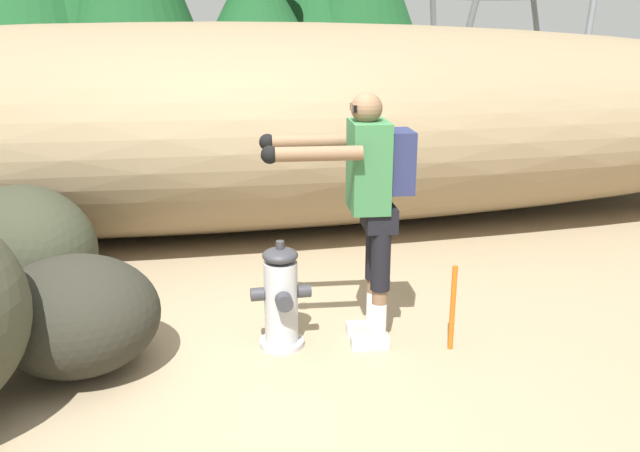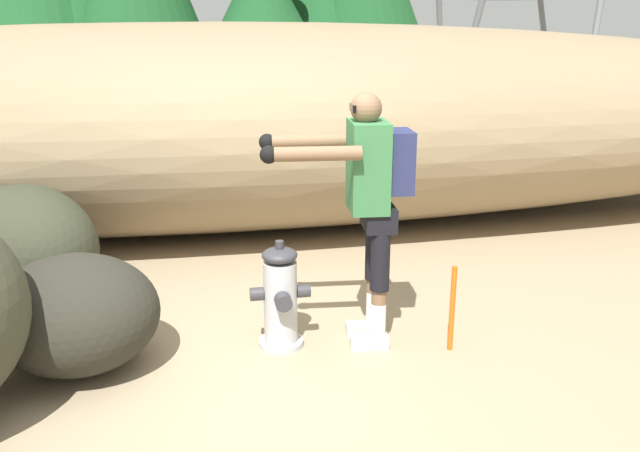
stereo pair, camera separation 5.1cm
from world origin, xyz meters
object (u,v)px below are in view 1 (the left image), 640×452
Objects in this scene: boulder_small at (76,315)px; fire_hydrant at (281,299)px; survey_stake at (453,308)px; utility_worker at (369,190)px; boulder_mid at (24,250)px.

fire_hydrant is at bearing 2.51° from boulder_small.
boulder_small is at bearing 175.16° from survey_stake.
utility_worker is (0.58, -0.04, 0.74)m from fire_hydrant.
survey_stake is at bearing -22.88° from boulder_mid.
boulder_small is 1.76× the size of survey_stake.
boulder_mid is (-2.41, 1.02, -0.60)m from utility_worker.
boulder_mid is 2.22× the size of survey_stake.
fire_hydrant is 2.07m from boulder_mid.
boulder_mid is 1.16m from boulder_small.
survey_stake is (0.54, -0.22, -0.79)m from utility_worker.
fire_hydrant reaches higher than boulder_small.
boulder_mid reaches higher than boulder_small.
fire_hydrant reaches higher than survey_stake.
boulder_mid is at bearing 116.44° from boulder_small.
utility_worker is at bearing 157.88° from survey_stake.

